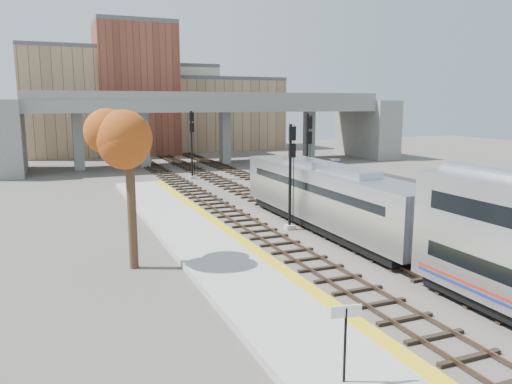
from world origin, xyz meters
name	(u,v)px	position (x,y,z in m)	size (l,w,h in m)	color
ground	(382,266)	(0.00, 0.00, 0.00)	(160.00, 160.00, 0.00)	#47423D
platform	(249,282)	(-7.25, 0.00, 0.17)	(4.50, 60.00, 0.35)	#9E9E99
yellow_strip	(287,272)	(-5.35, 0.00, 0.35)	(0.70, 60.00, 0.01)	yellow
tracks	(290,213)	(0.93, 12.50, 0.08)	(10.70, 95.00, 0.25)	black
overpass	(210,121)	(4.92, 45.00, 5.81)	(54.00, 12.00, 9.50)	slate
buildings_far	(152,105)	(1.26, 66.57, 7.88)	(43.00, 21.00, 20.60)	tan
parking_lot	(333,176)	(14.00, 28.00, 0.02)	(14.00, 18.00, 0.04)	black
locomotive	(327,195)	(1.00, 7.39, 2.28)	(3.02, 19.05, 4.10)	#A8AAB2
signal_mast_near	(290,179)	(-1.10, 8.37, 3.34)	(0.60, 0.64, 6.82)	#9E9E99
signal_mast_mid	(307,162)	(3.00, 13.78, 3.67)	(0.60, 0.64, 7.30)	#9E9E99
signal_mast_far	(192,145)	(-1.10, 32.32, 3.68)	(0.60, 0.64, 7.32)	#9E9E99
station_sign	(346,328)	(-7.91, -8.91, 1.98)	(0.89, 0.21, 2.27)	black
tree	(128,134)	(-11.67, 4.42, 6.67)	(3.60, 3.60, 8.99)	#382619
car_a	(338,175)	(12.99, 25.48, 0.58)	(1.27, 3.16, 1.08)	#99999E
car_b	(340,173)	(13.45, 25.70, 0.71)	(1.41, 4.06, 1.34)	#99999E
car_c	(336,165)	(16.54, 31.76, 0.71)	(1.88, 4.63, 1.34)	#99999E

